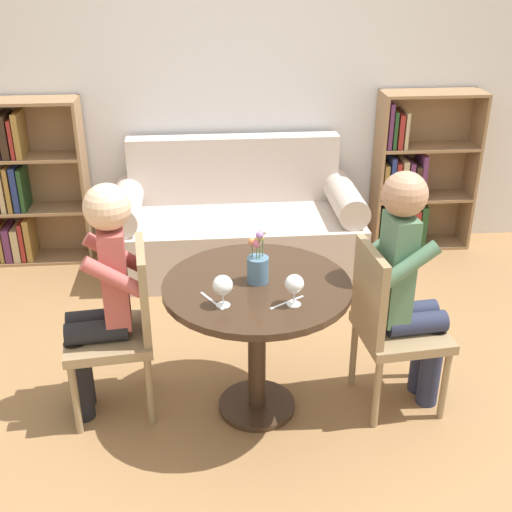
# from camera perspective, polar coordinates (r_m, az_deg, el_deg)

# --- Properties ---
(ground_plane) EXTENTS (16.00, 16.00, 0.00)m
(ground_plane) POSITION_cam_1_polar(r_m,az_deg,el_deg) (3.46, 0.08, -13.29)
(ground_plane) COLOR olive
(back_wall) EXTENTS (5.20, 0.05, 2.70)m
(back_wall) POSITION_cam_1_polar(r_m,az_deg,el_deg) (4.86, -2.23, 15.96)
(back_wall) COLOR silver
(back_wall) RESTS_ON ground_plane
(round_table) EXTENTS (0.91, 0.91, 0.74)m
(round_table) POSITION_cam_1_polar(r_m,az_deg,el_deg) (3.12, 0.08, -4.93)
(round_table) COLOR #382619
(round_table) RESTS_ON ground_plane
(couch) EXTENTS (1.79, 0.80, 0.92)m
(couch) POSITION_cam_1_polar(r_m,az_deg,el_deg) (4.75, -1.75, 2.62)
(couch) COLOR beige
(couch) RESTS_ON ground_plane
(bookshelf_left) EXTENTS (0.77, 0.28, 1.22)m
(bookshelf_left) POSITION_cam_1_polar(r_m,az_deg,el_deg) (5.06, -20.15, 6.14)
(bookshelf_left) COLOR #93704C
(bookshelf_left) RESTS_ON ground_plane
(bookshelf_right) EXTENTS (0.77, 0.28, 1.22)m
(bookshelf_right) POSITION_cam_1_polar(r_m,az_deg,el_deg) (5.17, 13.66, 6.49)
(bookshelf_right) COLOR #93704C
(bookshelf_right) RESTS_ON ground_plane
(chair_left) EXTENTS (0.46, 0.46, 0.90)m
(chair_left) POSITION_cam_1_polar(r_m,az_deg,el_deg) (3.27, -11.79, -5.89)
(chair_left) COLOR #937A56
(chair_left) RESTS_ON ground_plane
(chair_right) EXTENTS (0.46, 0.46, 0.90)m
(chair_right) POSITION_cam_1_polar(r_m,az_deg,el_deg) (3.28, 11.75, -5.73)
(chair_right) COLOR #937A56
(chair_right) RESTS_ON ground_plane
(person_left) EXTENTS (0.44, 0.37, 1.23)m
(person_left) POSITION_cam_1_polar(r_m,az_deg,el_deg) (3.18, -13.63, -3.31)
(person_left) COLOR black
(person_left) RESTS_ON ground_plane
(person_right) EXTENTS (0.44, 0.37, 1.27)m
(person_right) POSITION_cam_1_polar(r_m,az_deg,el_deg) (3.22, 13.43, -2.55)
(person_right) COLOR #282D47
(person_right) RESTS_ON ground_plane
(wine_glass_left) EXTENTS (0.09, 0.09, 0.15)m
(wine_glass_left) POSITION_cam_1_polar(r_m,az_deg,el_deg) (2.82, -2.98, -2.69)
(wine_glass_left) COLOR white
(wine_glass_left) RESTS_ON round_table
(wine_glass_right) EXTENTS (0.09, 0.09, 0.15)m
(wine_glass_right) POSITION_cam_1_polar(r_m,az_deg,el_deg) (2.83, 3.43, -2.57)
(wine_glass_right) COLOR white
(wine_glass_right) RESTS_ON round_table
(flower_vase) EXTENTS (0.10, 0.10, 0.27)m
(flower_vase) POSITION_cam_1_polar(r_m,az_deg,el_deg) (3.02, 0.17, -0.80)
(flower_vase) COLOR slate
(flower_vase) RESTS_ON round_table
(knife_left_setting) EXTENTS (0.17, 0.11, 0.00)m
(knife_left_setting) POSITION_cam_1_polar(r_m,az_deg,el_deg) (2.89, 2.78, -4.13)
(knife_left_setting) COLOR silver
(knife_left_setting) RESTS_ON round_table
(fork_left_setting) EXTENTS (0.10, 0.17, 0.00)m
(fork_left_setting) POSITION_cam_1_polar(r_m,az_deg,el_deg) (2.91, -3.95, -3.99)
(fork_left_setting) COLOR silver
(fork_left_setting) RESTS_ON round_table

